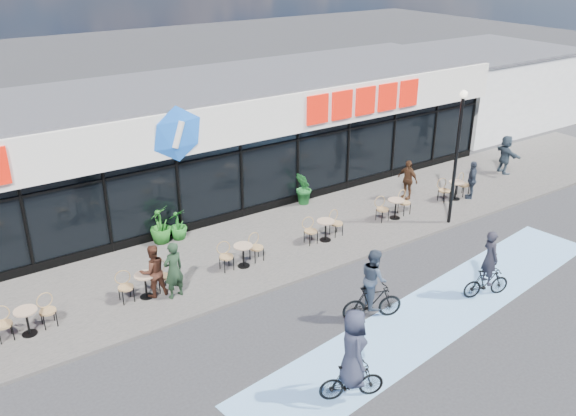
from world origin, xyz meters
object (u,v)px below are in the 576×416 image
(potted_plant_right, at_px, (304,188))
(patron_right, at_px, (153,271))
(pedestrian_b, at_px, (505,154))
(cyclist_a, at_px, (373,290))
(potted_plant_left, at_px, (160,225))
(potted_plant_mid, at_px, (178,224))
(cyclist_b, at_px, (488,272))
(patron_left, at_px, (174,270))
(lamp_post, at_px, (458,146))
(pedestrian_a, at_px, (407,180))
(pedestrian_c, at_px, (472,180))

(potted_plant_right, distance_m, patron_right, 8.02)
(pedestrian_b, height_order, cyclist_a, cyclist_a)
(potted_plant_left, relative_size, potted_plant_mid, 1.22)
(potted_plant_mid, distance_m, cyclist_b, 10.22)
(potted_plant_mid, height_order, patron_left, patron_left)
(potted_plant_left, height_order, potted_plant_right, potted_plant_right)
(lamp_post, height_order, potted_plant_mid, lamp_post)
(patron_right, height_order, cyclist_a, cyclist_a)
(patron_right, bearing_deg, pedestrian_a, -171.21)
(pedestrian_c, distance_m, cyclist_a, 9.74)
(pedestrian_c, bearing_deg, potted_plant_left, -56.61)
(lamp_post, height_order, patron_right, lamp_post)
(lamp_post, relative_size, potted_plant_mid, 4.56)
(pedestrian_c, xyz_separation_m, cyclist_a, (-8.82, -4.13, 0.03))
(lamp_post, bearing_deg, pedestrian_a, 83.45)
(potted_plant_right, distance_m, pedestrian_c, 6.72)
(patron_right, distance_m, pedestrian_b, 16.86)
(pedestrian_b, bearing_deg, potted_plant_mid, 100.31)
(patron_right, distance_m, pedestrian_a, 11.26)
(potted_plant_right, bearing_deg, potted_plant_mid, 179.87)
(patron_left, bearing_deg, potted_plant_right, -165.55)
(pedestrian_c, distance_m, cyclist_b, 7.35)
(potted_plant_mid, xyz_separation_m, pedestrian_a, (9.06, -1.80, 0.27))
(lamp_post, distance_m, cyclist_b, 5.37)
(patron_left, bearing_deg, lamp_post, 163.51)
(pedestrian_a, xyz_separation_m, pedestrian_b, (5.64, -0.29, 0.06))
(lamp_post, height_order, pedestrian_a, lamp_post)
(potted_plant_left, bearing_deg, pedestrian_b, -8.06)
(potted_plant_mid, relative_size, potted_plant_right, 0.80)
(pedestrian_a, height_order, pedestrian_c, pedestrian_a)
(cyclist_a, relative_size, cyclist_b, 1.01)
(patron_left, distance_m, pedestrian_c, 12.90)
(lamp_post, height_order, pedestrian_c, lamp_post)
(lamp_post, height_order, potted_plant_right, lamp_post)
(lamp_post, xyz_separation_m, patron_right, (-10.91, 1.33, -2.12))
(potted_plant_left, xyz_separation_m, pedestrian_c, (11.83, -3.28, 0.12))
(patron_left, xyz_separation_m, cyclist_b, (7.62, -4.91, -0.18))
(pedestrian_b, relative_size, cyclist_b, 0.81)
(pedestrian_c, relative_size, cyclist_a, 0.73)
(pedestrian_b, distance_m, cyclist_b, 10.75)
(potted_plant_mid, height_order, cyclist_a, cyclist_a)
(potted_plant_right, xyz_separation_m, patron_left, (-6.99, -3.39, 0.20))
(patron_right, bearing_deg, patron_left, 141.40)
(potted_plant_right, distance_m, cyclist_b, 8.32)
(pedestrian_a, distance_m, cyclist_b, 7.22)
(potted_plant_left, bearing_deg, lamp_post, -25.17)
(pedestrian_b, relative_size, pedestrian_c, 1.10)
(potted_plant_mid, height_order, pedestrian_a, pedestrian_a)
(potted_plant_left, bearing_deg, pedestrian_c, -15.51)
(potted_plant_mid, relative_size, pedestrian_c, 0.69)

